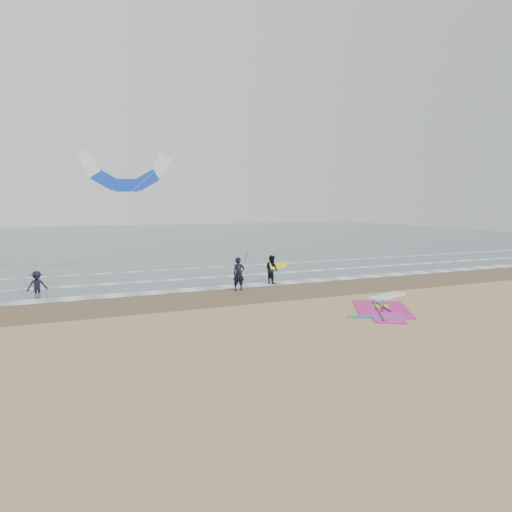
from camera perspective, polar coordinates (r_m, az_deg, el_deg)
name	(u,v)px	position (r m, az deg, el deg)	size (l,w,h in m)	color
ground	(330,316)	(20.63, 9.22, -7.39)	(120.00, 120.00, 0.00)	tan
sea_water	(147,238)	(65.99, -13.46, 2.16)	(120.00, 80.00, 0.02)	#47605E
wet_sand_band	(273,292)	(25.78, 2.12, -4.47)	(120.00, 5.00, 0.01)	brown
foam_waterline	(244,279)	(29.80, -1.49, -2.90)	(120.00, 9.15, 0.02)	white
windsurf_rig	(385,305)	(23.08, 15.78, -5.96)	(5.85, 5.53, 0.14)	white
person_standing	(239,274)	(25.93, -2.17, -2.27)	(0.70, 0.46, 1.91)	black
person_walking	(272,269)	(28.15, 1.98, -1.70)	(0.86, 0.67, 1.78)	black
person_wading	(37,279)	(27.81, -25.72, -2.63)	(1.04, 0.60, 1.61)	black
held_pole	(244,266)	(25.97, -1.56, -1.26)	(0.17, 0.86, 1.82)	black
carried_kiteboard	(278,266)	(28.20, 2.80, -1.20)	(1.30, 0.51, 0.39)	yellow
surf_kite	(126,175)	(31.97, -15.99, 9.70)	(8.56, 4.31, 7.34)	white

